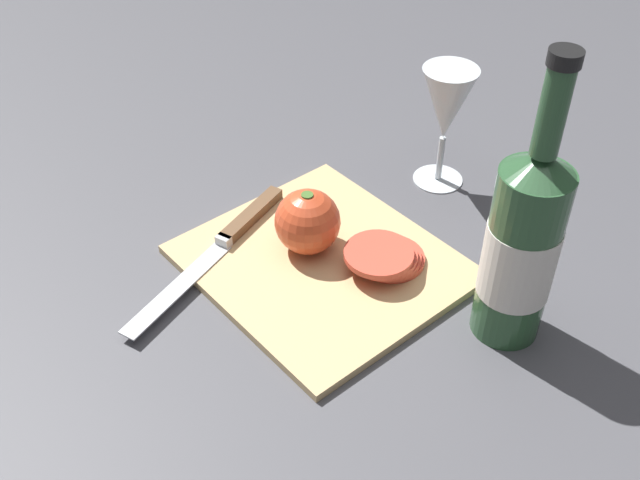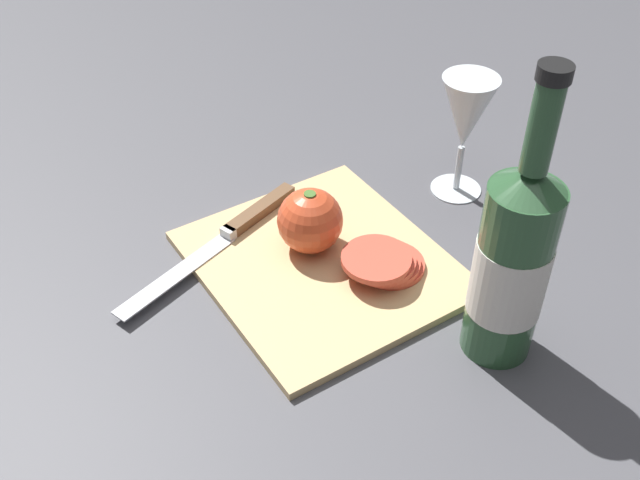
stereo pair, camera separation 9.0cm
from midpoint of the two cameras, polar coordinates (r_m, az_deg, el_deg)
The scene contains 7 objects.
ground_plane at distance 0.93m, azimuth 3.70°, elevation -1.84°, with size 3.00×3.00×0.00m, color #4C4C51.
cutting_board at distance 0.92m, azimuth 2.79°, elevation -1.81°, with size 0.31×0.28×0.01m.
wine_bottle at distance 0.78m, azimuth 17.61°, elevation -1.91°, with size 0.08×0.08×0.34m.
wine_glass at distance 1.01m, azimuth 13.61°, elevation 8.96°, with size 0.07×0.07×0.17m.
whole_tomato at distance 0.91m, azimuth 2.06°, elevation 1.37°, with size 0.08×0.08×0.08m.
knife at distance 0.96m, azimuth -3.29°, elevation 1.14°, with size 0.12×0.29×0.01m.
tomato_slice_stack_near at distance 0.90m, azimuth 7.71°, elevation -1.79°, with size 0.09×0.11×0.03m.
Camera 2 is at (-0.57, 0.39, 0.62)m, focal length 42.00 mm.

